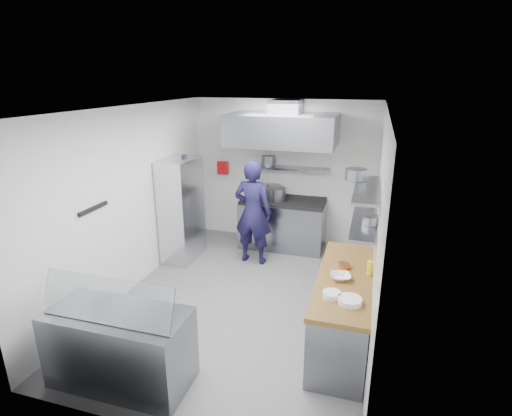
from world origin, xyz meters
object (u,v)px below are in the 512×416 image
(chef, at_px, (253,212))
(display_case, at_px, (120,347))
(gas_range, at_px, (283,224))
(wire_rack, at_px, (182,210))

(chef, height_order, display_case, chef)
(gas_range, distance_m, wire_rack, 1.98)
(wire_rack, height_order, display_case, wire_rack)
(gas_range, height_order, display_case, gas_range)
(display_case, bearing_deg, wire_rack, 104.24)
(chef, bearing_deg, wire_rack, 12.87)
(wire_rack, bearing_deg, display_case, -75.76)
(gas_range, relative_size, chef, 0.86)
(gas_range, relative_size, display_case, 1.07)
(chef, relative_size, wire_rack, 1.01)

